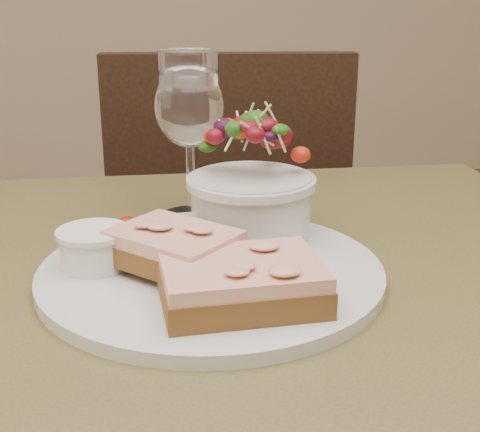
{
  "coord_description": "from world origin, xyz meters",
  "views": [
    {
      "loc": [
        -0.06,
        -0.52,
        1.0
      ],
      "look_at": [
        0.01,
        0.03,
        0.81
      ],
      "focal_mm": 50.0,
      "sensor_mm": 36.0,
      "label": 1
    }
  ],
  "objects": [
    {
      "name": "cafe_table",
      "position": [
        0.0,
        0.0,
        0.65
      ],
      "size": [
        0.8,
        0.8,
        0.75
      ],
      "color": "#433E1C",
      "rests_on": "ground"
    },
    {
      "name": "chair_far",
      "position": [
        0.08,
        0.75,
        0.29
      ],
      "size": [
        0.46,
        0.46,
        0.9
      ],
      "rotation": [
        0.0,
        0.0,
        3.05
      ],
      "color": "black",
      "rests_on": "ground"
    },
    {
      "name": "dinner_plate",
      "position": [
        -0.02,
        0.04,
        0.76
      ],
      "size": [
        0.31,
        0.31,
        0.01
      ],
      "primitive_type": "cylinder",
      "color": "silver",
      "rests_on": "cafe_table"
    },
    {
      "name": "sandwich_front",
      "position": [
        0.0,
        -0.04,
        0.78
      ],
      "size": [
        0.13,
        0.1,
        0.03
      ],
      "rotation": [
        0.0,
        0.0,
        0.07
      ],
      "color": "#452712",
      "rests_on": "dinner_plate"
    },
    {
      "name": "sandwich_back",
      "position": [
        -0.05,
        0.03,
        0.79
      ],
      "size": [
        0.13,
        0.13,
        0.03
      ],
      "rotation": [
        0.0,
        0.0,
        -0.76
      ],
      "color": "#452712",
      "rests_on": "dinner_plate"
    },
    {
      "name": "ramekin",
      "position": [
        -0.12,
        0.05,
        0.78
      ],
      "size": [
        0.06,
        0.06,
        0.04
      ],
      "color": "silver",
      "rests_on": "dinner_plate"
    },
    {
      "name": "salad_bowl",
      "position": [
        0.03,
        0.11,
        0.82
      ],
      "size": [
        0.12,
        0.12,
        0.13
      ],
      "color": "silver",
      "rests_on": "dinner_plate"
    },
    {
      "name": "garnish",
      "position": [
        -0.08,
        0.13,
        0.77
      ],
      "size": [
        0.05,
        0.04,
        0.02
      ],
      "color": "#13370A",
      "rests_on": "dinner_plate"
    },
    {
      "name": "wine_glass",
      "position": [
        -0.02,
        0.21,
        0.87
      ],
      "size": [
        0.08,
        0.08,
        0.18
      ],
      "color": "white",
      "rests_on": "cafe_table"
    }
  ]
}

